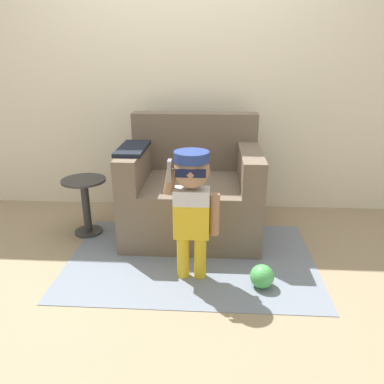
# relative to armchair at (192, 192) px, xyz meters

# --- Properties ---
(ground_plane) EXTENTS (10.00, 10.00, 0.00)m
(ground_plane) POSITION_rel_armchair_xyz_m (-0.15, -0.00, -0.34)
(ground_plane) COLOR #998466
(wall_back) EXTENTS (10.00, 0.05, 2.60)m
(wall_back) POSITION_rel_armchair_xyz_m (-0.15, 0.59, 0.96)
(wall_back) COLOR beige
(wall_back) RESTS_ON ground_plane
(armchair) EXTENTS (1.08, 0.86, 0.94)m
(armchair) POSITION_rel_armchair_xyz_m (0.00, 0.00, 0.00)
(armchair) COLOR #6B5B4C
(armchair) RESTS_ON ground_plane
(person_child) EXTENTS (0.35, 0.26, 0.86)m
(person_child) POSITION_rel_armchair_xyz_m (0.04, -0.71, 0.23)
(person_child) COLOR gold
(person_child) RESTS_ON ground_plane
(side_table) EXTENTS (0.35, 0.35, 0.47)m
(side_table) POSITION_rel_armchair_xyz_m (-0.86, -0.11, -0.06)
(side_table) COLOR #333333
(side_table) RESTS_ON ground_plane
(rug) EXTENTS (1.76, 1.18, 0.01)m
(rug) POSITION_rel_armchair_xyz_m (0.02, -0.49, -0.34)
(rug) COLOR gray
(rug) RESTS_ON ground_plane
(toy_ball) EXTENTS (0.15, 0.15, 0.15)m
(toy_ball) POSITION_rel_armchair_xyz_m (0.49, -0.80, -0.26)
(toy_ball) COLOR #4CB256
(toy_ball) RESTS_ON ground_plane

